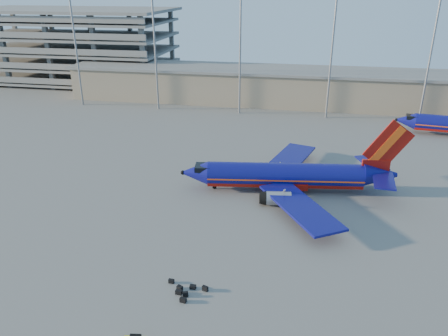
{
  "coord_description": "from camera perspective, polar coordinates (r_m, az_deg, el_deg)",
  "views": [
    {
      "loc": [
        10.73,
        -52.9,
        28.14
      ],
      "look_at": [
        -0.27,
        3.15,
        4.0
      ],
      "focal_mm": 35.0,
      "sensor_mm": 36.0,
      "label": 1
    }
  ],
  "objects": [
    {
      "name": "parking_garage",
      "position": [
        147.22,
        -19.3,
        15.29
      ],
      "size": [
        62.0,
        32.0,
        21.4
      ],
      "color": "slate",
      "rests_on": "ground"
    },
    {
      "name": "luggage_pile",
      "position": [
        44.88,
        -5.06,
        -15.64
      ],
      "size": [
        4.29,
        2.97,
        0.55
      ],
      "color": "black",
      "rests_on": "ground"
    },
    {
      "name": "terminal_building",
      "position": [
        113.43,
        10.66,
        10.4
      ],
      "size": [
        122.0,
        16.0,
        8.5
      ],
      "color": "gray",
      "rests_on": "ground"
    },
    {
      "name": "light_mast_row",
      "position": [
        99.63,
        8.08,
        16.6
      ],
      "size": [
        101.6,
        1.6,
        28.65
      ],
      "color": "gray",
      "rests_on": "ground"
    },
    {
      "name": "aircraft_main",
      "position": [
        64.27,
        8.6,
        -1.0
      ],
      "size": [
        32.63,
        31.19,
        11.09
      ],
      "rotation": [
        0.0,
        0.0,
        0.14
      ],
      "color": "navy",
      "rests_on": "ground"
    },
    {
      "name": "ground",
      "position": [
        60.87,
        -0.32,
        -4.62
      ],
      "size": [
        220.0,
        220.0,
        0.0
      ],
      "primitive_type": "plane",
      "color": "slate",
      "rests_on": "ground"
    }
  ]
}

